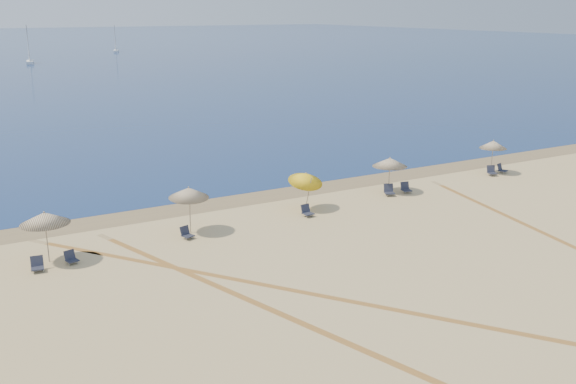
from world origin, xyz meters
name	(u,v)px	position (x,y,z in m)	size (l,w,h in m)	color
wet_sand	(258,196)	(0.00, 24.00, 0.00)	(500.00, 500.00, 0.00)	olive
umbrella_1	(45,218)	(-13.56, 18.99, 2.18)	(2.30, 2.30, 2.52)	gray
umbrella_2	(189,193)	(-6.22, 19.61, 2.23)	(2.13, 2.16, 2.57)	gray
umbrella_3	(306,178)	(1.24, 20.04, 1.98)	(2.06, 2.13, 2.56)	gray
umbrella_4	(390,162)	(7.93, 20.70, 2.03)	(2.25, 2.25, 2.37)	gray
umbrella_5	(493,145)	(17.54, 21.05, 2.15)	(1.95, 1.95, 2.49)	gray
chair_2	(37,265)	(-14.22, 18.10, 0.30)	(0.64, 0.72, 0.68)	#1D1F2D
chair_3	(71,258)	(-12.68, 18.30, 0.27)	(0.64, 0.70, 0.61)	#1D1F2D
chair_4	(186,233)	(-6.72, 18.86, 0.28)	(0.69, 0.75, 0.64)	#1D1F2D
chair_5	(307,211)	(0.70, 19.01, 0.30)	(0.61, 0.70, 0.68)	#1D1F2D
chair_6	(389,190)	(7.52, 20.13, 0.32)	(0.84, 0.89, 0.73)	#1D1F2D
chair_7	(406,188)	(8.87, 20.10, 0.30)	(0.70, 0.77, 0.69)	#1D1F2D
chair_8	(492,171)	(17.17, 20.63, 0.31)	(0.81, 0.86, 0.70)	#1D1F2D
chair_9	(501,169)	(18.34, 20.81, 0.30)	(0.74, 0.81, 0.68)	#1D1F2D
sailboat_0	(115,44)	(29.22, 170.38, 2.19)	(2.58, 5.01, 7.23)	white
sailboat_3	(29,52)	(2.57, 140.40, 2.49)	(2.29, 5.69, 8.25)	white
tire_tracks	(405,286)	(-0.58, 8.57, 0.00)	(51.23, 41.12, 0.00)	tan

